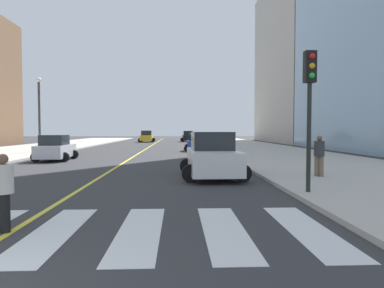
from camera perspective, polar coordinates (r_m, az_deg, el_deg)
The scene contains 13 objects.
sidewalk_kerb_east at distance 24.90m, azimuth 18.05°, elevation -2.51°, with size 10.00×120.00×0.15m, color #B2ADA3.
crosswalk_paint at distance 8.32m, azimuth -27.98°, elevation -12.86°, with size 13.50×4.00×0.01m.
lane_divider_paint at distance 43.43m, azimuth -7.05°, elevation -0.45°, with size 0.16×80.00×0.01m, color yellow.
parking_garage_concrete at distance 64.82m, azimuth 20.79°, elevation 12.71°, with size 18.00×24.00×27.83m, color #B2ADA3.
car_white_nearest at distance 15.49m, azimuth 3.39°, elevation -2.03°, with size 2.93×4.64×2.06m.
car_yellow_second at distance 59.68m, azimuth -7.53°, elevation 1.21°, with size 2.80×4.47×1.99m.
car_black_third at distance 61.28m, azimuth -0.66°, elevation 1.24°, with size 2.78×4.38×1.94m.
car_silver_fourth at distance 25.75m, azimuth -21.75°, elevation -0.70°, with size 2.61×4.07×1.79m.
car_blue_fifth at distance 34.82m, azimuth 0.69°, elevation 0.19°, with size 2.52×3.93×1.73m.
traffic_light_near_corner at distance 11.66m, azimuth 18.97°, elevation 8.03°, with size 0.36×0.41×4.50m.
pedestrian_crossing at distance 8.26m, azimuth -28.85°, elevation -6.58°, with size 0.41×0.41×1.65m.
pedestrian_waiting_east at distance 15.68m, azimuth 20.37°, elevation -1.54°, with size 0.43×0.43×1.76m.
street_lamp at distance 33.24m, azimuth -24.06°, elevation 5.54°, with size 0.44×0.44×6.60m.
Camera 1 is at (3.51, -3.24, 2.16)m, focal length 32.10 mm.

